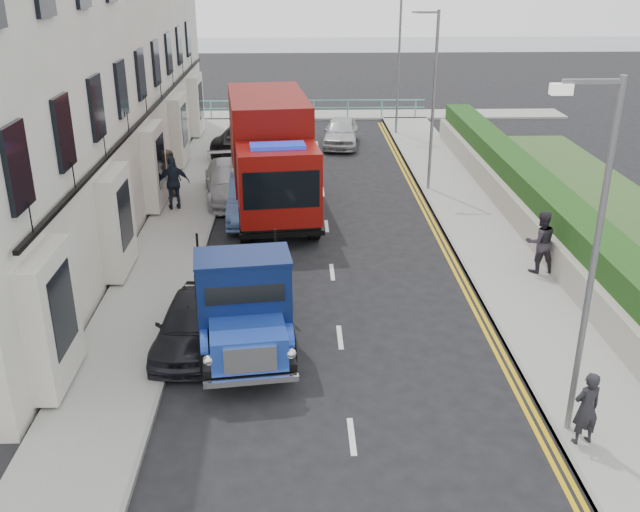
{
  "coord_description": "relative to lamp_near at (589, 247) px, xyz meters",
  "views": [
    {
      "loc": [
        -1.01,
        -13.59,
        8.75
      ],
      "look_at": [
        -0.43,
        3.94,
        1.4
      ],
      "focal_mm": 40.0,
      "sensor_mm": 36.0,
      "label": 1
    }
  ],
  "objects": [
    {
      "name": "pedestrian_west_far",
      "position": [
        -10.18,
        15.24,
        -2.94
      ],
      "size": [
        1.1,
        1.02,
        1.88
      ],
      "primitive_type": "imported",
      "rotation": [
        0.0,
        0.0,
        0.61
      ],
      "color": "#3C332B",
      "rests_on": "pavement_west"
    },
    {
      "name": "sea_plane",
      "position": [
        -4.18,
        62.0,
        -4.0
      ],
      "size": [
        120.0,
        120.0,
        0.0
      ],
      "primitive_type": "plane",
      "color": "slate",
      "rests_on": "ground"
    },
    {
      "name": "bedford_lorry",
      "position": [
        -6.47,
        3.34,
        -2.82
      ],
      "size": [
        2.74,
        5.6,
        2.56
      ],
      "rotation": [
        0.0,
        0.0,
        0.12
      ],
      "color": "black",
      "rests_on": "ground"
    },
    {
      "name": "pavement_east",
      "position": [
        1.12,
        11.0,
        -3.94
      ],
      "size": [
        2.6,
        38.0,
        0.12
      ],
      "primitive_type": "cube",
      "color": "gray",
      "rests_on": "ground"
    },
    {
      "name": "seafront_car_left",
      "position": [
        -7.68,
        22.63,
        -3.27
      ],
      "size": [
        3.18,
        5.51,
        1.44
      ],
      "primitive_type": "imported",
      "rotation": [
        0.0,
        0.0,
        2.99
      ],
      "color": "black",
      "rests_on": "ground"
    },
    {
      "name": "parked_car_rear",
      "position": [
        -7.78,
        15.25,
        -3.29
      ],
      "size": [
        2.62,
        5.1,
        1.41
      ],
      "primitive_type": "imported",
      "rotation": [
        0.0,
        0.0,
        0.14
      ],
      "color": "#B3B3B8",
      "rests_on": "ground"
    },
    {
      "name": "garden_east",
      "position": [
        3.03,
        11.0,
        -3.1
      ],
      "size": [
        1.45,
        28.0,
        1.75
      ],
      "color": "#B2AD9E",
      "rests_on": "ground"
    },
    {
      "name": "seafront_railing",
      "position": [
        -4.18,
        30.2,
        -3.42
      ],
      "size": [
        13.0,
        0.08,
        1.11
      ],
      "color": "#59B2A5",
      "rests_on": "ground"
    },
    {
      "name": "pavement_west",
      "position": [
        -9.38,
        11.0,
        -3.94
      ],
      "size": [
        2.4,
        38.0,
        0.12
      ],
      "primitive_type": "cube",
      "color": "gray",
      "rests_on": "ground"
    },
    {
      "name": "seafront_car_right",
      "position": [
        -2.97,
        23.69,
        -3.3
      ],
      "size": [
        2.08,
        4.24,
        1.39
      ],
      "primitive_type": "imported",
      "rotation": [
        0.0,
        0.0,
        -0.11
      ],
      "color": "#BCBDC1",
      "rests_on": "ground"
    },
    {
      "name": "promenade",
      "position": [
        -4.18,
        31.0,
        -3.94
      ],
      "size": [
        30.0,
        2.5,
        0.12
      ],
      "primitive_type": "cube",
      "color": "gray",
      "rests_on": "ground"
    },
    {
      "name": "lamp_near",
      "position": [
        0.0,
        0.0,
        0.0
      ],
      "size": [
        1.23,
        0.18,
        7.0
      ],
      "color": "slate",
      "rests_on": "ground"
    },
    {
      "name": "parked_car_front",
      "position": [
        -7.78,
        3.67,
        -3.36
      ],
      "size": [
        1.79,
        3.86,
        1.28
      ],
      "primitive_type": "imported",
      "rotation": [
        0.0,
        0.0,
        -0.08
      ],
      "color": "black",
      "rests_on": "ground"
    },
    {
      "name": "lamp_mid",
      "position": [
        0.0,
        16.0,
        0.0
      ],
      "size": [
        1.23,
        0.18,
        7.0
      ],
      "color": "slate",
      "rests_on": "ground"
    },
    {
      "name": "pedestrian_east_near",
      "position": [
        0.22,
        -0.46,
        -3.11
      ],
      "size": [
        0.63,
        0.49,
        1.54
      ],
      "primitive_type": "imported",
      "rotation": [
        0.0,
        0.0,
        3.37
      ],
      "color": "black",
      "rests_on": "pavement_east"
    },
    {
      "name": "pedestrian_east_far",
      "position": [
        1.92,
        7.61,
        -2.93
      ],
      "size": [
        0.98,
        0.8,
        1.89
      ],
      "primitive_type": "imported",
      "rotation": [
        0.0,
        0.0,
        3.24
      ],
      "color": "#2C2730",
      "rests_on": "pavement_east"
    },
    {
      "name": "parked_car_mid",
      "position": [
        -6.78,
        13.13,
        -3.21
      ],
      "size": [
        1.69,
        4.81,
        1.58
      ],
      "primitive_type": "imported",
      "rotation": [
        0.0,
        0.0,
        0.0
      ],
      "color": "#5271B0",
      "rests_on": "ground"
    },
    {
      "name": "red_lorry",
      "position": [
        -6.16,
        13.85,
        -1.79
      ],
      "size": [
        3.54,
        8.17,
        4.15
      ],
      "rotation": [
        0.0,
        0.0,
        0.11
      ],
      "color": "black",
      "rests_on": "ground"
    },
    {
      "name": "pedestrian_west_near",
      "position": [
        -9.74,
        13.78,
        -2.89
      ],
      "size": [
        1.24,
        0.79,
        1.97
      ],
      "primitive_type": "imported",
      "rotation": [
        0.0,
        0.0,
        3.43
      ],
      "color": "#1C2433",
      "rests_on": "pavement_west"
    },
    {
      "name": "lamp_far",
      "position": [
        0.0,
        26.0,
        0.0
      ],
      "size": [
        1.23,
        0.18,
        7.0
      ],
      "color": "slate",
      "rests_on": "ground"
    },
    {
      "name": "terrace_west",
      "position": [
        -13.65,
        15.0,
        3.17
      ],
      "size": [
        6.31,
        30.2,
        14.25
      ],
      "color": "silver",
      "rests_on": "ground"
    },
    {
      "name": "ground",
      "position": [
        -4.18,
        2.0,
        -4.0
      ],
      "size": [
        120.0,
        120.0,
        0.0
      ],
      "primitive_type": "plane",
      "color": "black",
      "rests_on": "ground"
    }
  ]
}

